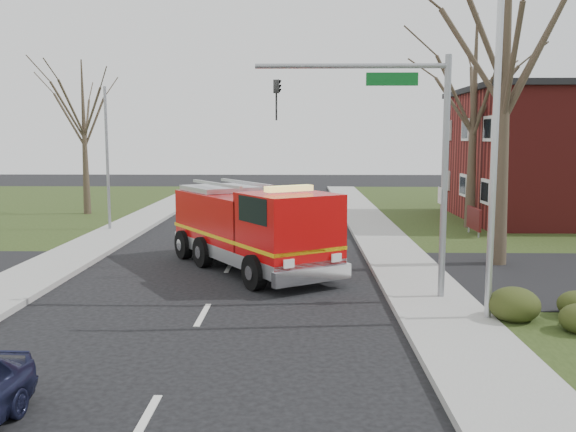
{
  "coord_description": "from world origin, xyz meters",
  "views": [
    {
      "loc": [
        2.53,
        -15.31,
        4.59
      ],
      "look_at": [
        2.12,
        4.7,
        2.0
      ],
      "focal_mm": 38.0,
      "sensor_mm": 36.0,
      "label": 1
    }
  ],
  "objects": [
    {
      "name": "ground",
      "position": [
        0.0,
        0.0,
        0.0
      ],
      "size": [
        120.0,
        120.0,
        0.0
      ],
      "primitive_type": "plane",
      "color": "black",
      "rests_on": "ground"
    },
    {
      "name": "sidewalk_right",
      "position": [
        6.2,
        0.0,
        0.07
      ],
      "size": [
        2.4,
        80.0,
        0.15
      ],
      "primitive_type": "cube",
      "color": "gray",
      "rests_on": "ground"
    },
    {
      "name": "bare_tree_near",
      "position": [
        9.5,
        6.0,
        7.41
      ],
      "size": [
        6.0,
        6.0,
        12.0
      ],
      "color": "#362C20",
      "rests_on": "ground"
    },
    {
      "name": "fire_engine",
      "position": [
        0.87,
        5.48,
        1.41
      ],
      "size": [
        6.36,
        7.91,
        3.11
      ],
      "rotation": [
        0.0,
        0.0,
        0.57
      ],
      "color": "#B70809",
      "rests_on": "ground"
    },
    {
      "name": "bare_tree_far",
      "position": [
        11.0,
        15.0,
        6.49
      ],
      "size": [
        5.25,
        5.25,
        10.5
      ],
      "color": "#362C20",
      "rests_on": "ground"
    },
    {
      "name": "hedge_corner",
      "position": [
        9.0,
        -1.0,
        0.58
      ],
      "size": [
        2.8,
        2.0,
        0.9
      ],
      "primitive_type": "ellipsoid",
      "color": "#2C3513",
      "rests_on": "lawn_right"
    },
    {
      "name": "traffic_signal_mast",
      "position": [
        5.21,
        1.5,
        4.71
      ],
      "size": [
        5.29,
        0.18,
        6.8
      ],
      "color": "gray",
      "rests_on": "ground"
    },
    {
      "name": "health_center_sign",
      "position": [
        10.5,
        12.5,
        0.88
      ],
      "size": [
        0.12,
        2.0,
        1.4
      ],
      "color": "#4C1111",
      "rests_on": "ground"
    },
    {
      "name": "bare_tree_left",
      "position": [
        -10.0,
        20.0,
        5.56
      ],
      "size": [
        4.5,
        4.5,
        9.0
      ],
      "color": "#362C20",
      "rests_on": "ground"
    },
    {
      "name": "streetlight_pole",
      "position": [
        7.14,
        -0.5,
        4.55
      ],
      "size": [
        1.48,
        0.16,
        8.4
      ],
      "color": "#B7BABF",
      "rests_on": "ground"
    },
    {
      "name": "utility_pole_far",
      "position": [
        -6.8,
        14.0,
        3.5
      ],
      "size": [
        0.14,
        0.14,
        7.0
      ],
      "primitive_type": "cylinder",
      "color": "gray",
      "rests_on": "ground"
    }
  ]
}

